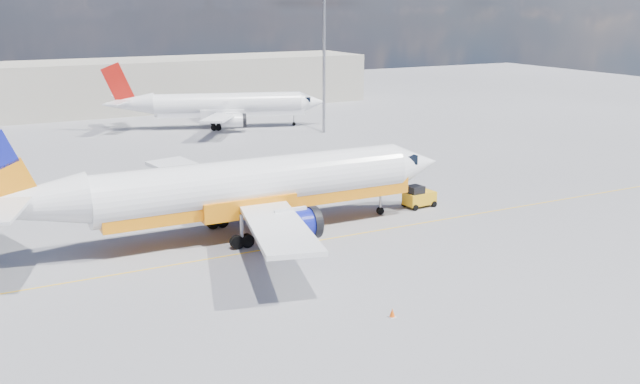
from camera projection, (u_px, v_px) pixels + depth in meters
name	position (u px, v px, depth m)	size (l,w,h in m)	color
ground	(373.00, 247.00, 50.57)	(240.00, 240.00, 0.00)	slate
taxi_line	(351.00, 235.00, 53.14)	(70.00, 0.15, 0.01)	yellow
terminal_main	(158.00, 84.00, 116.05)	(70.00, 14.00, 8.00)	#B0A997
main_jet	(241.00, 188.00, 52.07)	(36.34, 28.78, 11.03)	white
second_jet	(221.00, 106.00, 98.06)	(30.33, 23.05, 9.20)	white
gse_tug	(419.00, 197.00, 60.21)	(2.79, 1.87, 1.90)	black
traffic_cone	(392.00, 313.00, 39.18)	(0.37, 0.37, 0.52)	white
floodlight_mast	(324.00, 47.00, 92.32)	(1.37, 1.37, 18.82)	gray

